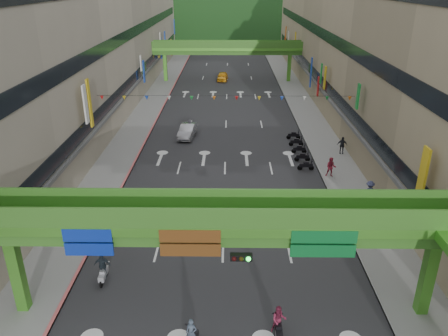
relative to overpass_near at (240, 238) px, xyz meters
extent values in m
cube|color=#28282B|center=(-0.93, 44.62, -5.20)|extent=(18.00, 140.00, 0.02)
cube|color=gray|center=(-11.93, 44.62, -5.13)|extent=(4.00, 140.00, 0.15)
cube|color=gray|center=(10.07, 44.62, -5.13)|extent=(4.00, 140.00, 0.15)
cube|color=#CC5959|center=(-10.03, 44.62, -5.12)|extent=(0.20, 140.00, 0.18)
cube|color=gray|center=(8.17, 44.62, -5.12)|extent=(0.20, 140.00, 0.18)
cube|color=#9E937F|center=(-19.93, 44.62, 4.29)|extent=(12.00, 95.00, 19.00)
cube|color=black|center=(-13.88, 44.62, -1.01)|extent=(0.08, 90.25, 1.40)
cube|color=black|center=(-13.88, 44.62, 4.99)|extent=(0.08, 90.25, 1.40)
cube|color=gray|center=(18.07, 44.62, 4.29)|extent=(12.00, 95.00, 19.00)
cube|color=black|center=(12.02, 44.62, -1.01)|extent=(0.08, 90.25, 1.40)
cube|color=black|center=(12.02, 44.62, 4.99)|extent=(0.08, 90.25, 1.40)
cube|color=#4C9E2D|center=(-0.93, 0.62, 0.54)|extent=(28.00, 2.20, 0.50)
cube|color=#387223|center=(-0.93, 0.62, -0.06)|extent=(28.00, 1.76, 0.70)
cube|color=#4C9E2D|center=(-11.93, 0.62, -2.81)|extent=(0.60, 0.60, 4.80)
cube|color=#4C9E2D|center=(10.07, 0.62, -2.81)|extent=(0.60, 0.60, 4.80)
cube|color=#387223|center=(-0.93, -0.42, 1.34)|extent=(28.00, 0.12, 1.10)
cube|color=#387223|center=(-0.93, 1.66, 1.34)|extent=(28.00, 0.12, 1.10)
cube|color=navy|center=(-7.43, -0.46, -0.06)|extent=(2.40, 0.12, 1.50)
cube|color=#593314|center=(-2.43, -0.46, -0.06)|extent=(3.00, 0.12, 1.50)
cube|color=#0C5926|center=(4.07, -0.46, -0.06)|extent=(3.20, 0.12, 1.50)
cube|color=black|center=(0.07, -0.61, -0.71)|extent=(1.10, 0.28, 0.35)
cube|color=#4C9E2D|center=(-0.93, 59.62, 0.54)|extent=(28.00, 2.20, 0.50)
cube|color=#387223|center=(-0.93, 59.62, -0.06)|extent=(28.00, 1.76, 0.70)
cube|color=#4C9E2D|center=(-11.93, 59.62, -2.81)|extent=(0.60, 0.60, 4.80)
cube|color=#4C9E2D|center=(10.07, 59.62, -2.81)|extent=(0.60, 0.60, 4.80)
cube|color=#387223|center=(-0.93, 58.58, 1.34)|extent=(28.00, 0.12, 1.10)
cube|color=#387223|center=(-0.93, 60.66, 1.34)|extent=(28.00, 0.12, 1.10)
ellipsoid|color=#1C4419|center=(-15.93, 154.62, -5.21)|extent=(168.00, 140.00, 112.00)
ellipsoid|color=#1C4419|center=(24.07, 174.62, -5.21)|extent=(208.00, 176.00, 128.00)
cylinder|color=black|center=(-0.93, 24.62, 0.99)|extent=(26.00, 0.03, 0.03)
cone|color=red|center=(-13.43, 24.62, 0.74)|extent=(0.36, 0.36, 0.40)
cone|color=gold|center=(-11.16, 24.62, 0.74)|extent=(0.36, 0.36, 0.40)
cone|color=#193FB2|center=(-8.89, 24.62, 0.74)|extent=(0.36, 0.36, 0.40)
cone|color=silver|center=(-6.61, 24.62, 0.74)|extent=(0.36, 0.36, 0.40)
cone|color=#198C33|center=(-4.34, 24.62, 0.74)|extent=(0.36, 0.36, 0.40)
cone|color=orange|center=(-2.07, 24.62, 0.74)|extent=(0.36, 0.36, 0.40)
cone|color=red|center=(0.20, 24.62, 0.74)|extent=(0.36, 0.36, 0.40)
cone|color=gold|center=(2.48, 24.62, 0.74)|extent=(0.36, 0.36, 0.40)
cone|color=#193FB2|center=(4.75, 24.62, 0.74)|extent=(0.36, 0.36, 0.40)
cone|color=silver|center=(7.02, 24.62, 0.74)|extent=(0.36, 0.36, 0.40)
cone|color=#198C33|center=(9.29, 24.62, 0.74)|extent=(0.36, 0.36, 0.40)
cone|color=orange|center=(11.57, 24.62, 0.74)|extent=(0.36, 0.36, 0.40)
cube|color=black|center=(-2.48, -1.57, -4.16)|extent=(0.55, 0.17, 0.06)
imported|color=#3C4759|center=(-2.36, -2.11, -4.11)|extent=(0.61, 0.46, 1.49)
cube|color=black|center=(2.02, -1.23, -4.66)|extent=(0.36, 1.30, 0.35)
cube|color=black|center=(2.02, -1.23, -4.41)|extent=(0.30, 0.55, 0.18)
cube|color=black|center=(2.02, -0.68, -4.16)|extent=(0.55, 0.06, 0.06)
cylinder|color=black|center=(2.02, -0.68, -4.96)|extent=(0.10, 0.50, 0.50)
imported|color=maroon|center=(2.02, -1.23, -4.07)|extent=(0.77, 0.60, 1.58)
cube|color=#9C9BA3|center=(-8.17, 3.16, -4.66)|extent=(0.39, 1.31, 0.35)
cube|color=#9C9BA3|center=(-8.17, 3.16, -4.41)|extent=(0.32, 0.56, 0.18)
cube|color=#9C9BA3|center=(-8.16, 3.71, -4.16)|extent=(0.55, 0.08, 0.06)
cylinder|color=black|center=(-8.16, 3.71, -4.96)|extent=(0.11, 0.50, 0.50)
cylinder|color=black|center=(-8.19, 2.61, -4.96)|extent=(0.11, 0.50, 0.50)
imported|color=#222B34|center=(-8.17, 3.16, -4.02)|extent=(0.99, 0.44, 1.68)
cube|color=maroon|center=(-5.15, 30.39, -4.66)|extent=(0.63, 1.35, 0.35)
cube|color=maroon|center=(-5.15, 30.39, -4.41)|extent=(0.42, 0.60, 0.18)
cube|color=maroon|center=(-5.27, 30.93, -4.16)|extent=(0.55, 0.18, 0.06)
cylinder|color=black|center=(-5.27, 30.93, -4.96)|extent=(0.21, 0.51, 0.50)
cylinder|color=black|center=(-5.03, 29.86, -4.96)|extent=(0.21, 0.51, 0.50)
imported|color=#38363D|center=(-5.15, 30.39, -4.07)|extent=(0.86, 0.66, 1.58)
cube|color=black|center=(6.87, 20.22, -4.66)|extent=(1.30, 0.36, 0.35)
cube|color=black|center=(6.87, 20.22, -4.41)|extent=(0.55, 0.30, 0.18)
cube|color=black|center=(7.42, 20.22, -4.16)|extent=(0.06, 0.55, 0.06)
cylinder|color=black|center=(7.42, 20.22, -4.96)|extent=(0.50, 0.10, 0.50)
cylinder|color=black|center=(6.32, 20.22, -4.96)|extent=(0.50, 0.10, 0.50)
cube|color=black|center=(6.87, 22.42, -4.66)|extent=(1.30, 0.36, 0.35)
cube|color=black|center=(6.87, 22.42, -4.41)|extent=(0.55, 0.30, 0.18)
cube|color=black|center=(7.42, 22.42, -4.16)|extent=(0.06, 0.55, 0.06)
cylinder|color=black|center=(7.42, 22.42, -4.96)|extent=(0.50, 0.10, 0.50)
cylinder|color=black|center=(6.32, 22.42, -4.96)|extent=(0.50, 0.10, 0.50)
cube|color=black|center=(6.87, 24.62, -4.66)|extent=(1.30, 0.36, 0.35)
cube|color=black|center=(6.87, 24.62, -4.41)|extent=(0.55, 0.30, 0.18)
cube|color=black|center=(7.42, 24.62, -4.16)|extent=(0.06, 0.55, 0.06)
cylinder|color=black|center=(7.42, 24.62, -4.96)|extent=(0.50, 0.10, 0.50)
cylinder|color=black|center=(6.32, 24.62, -4.96)|extent=(0.50, 0.10, 0.50)
cube|color=black|center=(6.87, 26.82, -4.66)|extent=(1.30, 0.36, 0.35)
cube|color=black|center=(6.87, 26.82, -4.41)|extent=(0.55, 0.30, 0.18)
cube|color=black|center=(7.42, 26.82, -4.16)|extent=(0.06, 0.55, 0.06)
cylinder|color=black|center=(7.42, 26.82, -4.96)|extent=(0.50, 0.10, 0.50)
cylinder|color=black|center=(6.32, 26.82, -4.96)|extent=(0.50, 0.10, 0.50)
cube|color=black|center=(6.87, 29.02, -4.66)|extent=(1.30, 0.36, 0.35)
cube|color=black|center=(6.87, 29.02, -4.41)|extent=(0.55, 0.30, 0.18)
cube|color=black|center=(7.42, 29.02, -4.16)|extent=(0.06, 0.55, 0.06)
cylinder|color=black|center=(7.42, 29.02, -4.96)|extent=(0.50, 0.10, 0.50)
cylinder|color=black|center=(6.32, 29.02, -4.96)|extent=(0.50, 0.10, 0.50)
imported|color=#9D9DA4|center=(-5.39, 29.62, -4.45)|extent=(2.15, 4.75, 1.51)
imported|color=#F5A91B|center=(-1.79, 60.37, -4.46)|extent=(2.03, 4.50, 1.50)
imported|color=maroon|center=(8.87, 18.48, -4.28)|extent=(1.04, 0.90, 1.86)
imported|color=black|center=(11.27, 24.35, -4.30)|extent=(1.10, 0.56, 1.81)
imported|color=#353959|center=(10.92, 13.42, -4.26)|extent=(0.93, 0.64, 1.89)
camera|label=1|loc=(-0.57, -18.50, 11.86)|focal=35.00mm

